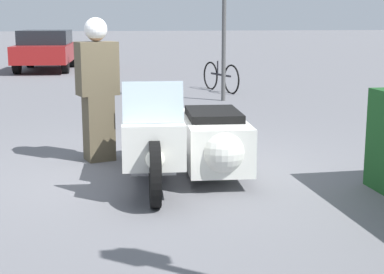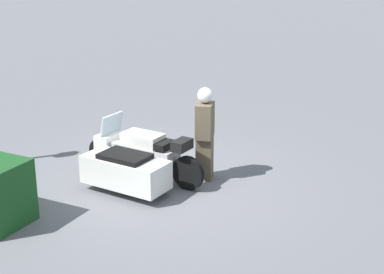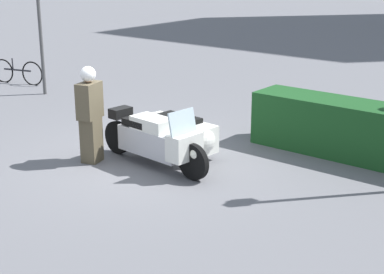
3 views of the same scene
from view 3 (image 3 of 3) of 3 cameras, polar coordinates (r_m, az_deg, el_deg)
name	(u,v)px [view 3 (image 3 of 3)]	position (r m, az deg, el deg)	size (l,w,h in m)	color
ground_plane	(139,160)	(10.80, -5.13, -2.20)	(160.00, 160.00, 0.00)	slate
police_motorcycle	(169,137)	(10.57, -2.20, 0.04)	(2.58, 1.48, 1.15)	black
officer_rider	(90,112)	(10.55, -9.86, 2.38)	(0.41, 0.54, 1.74)	brown
hedge_bush_curbside	(345,129)	(11.20, 14.65, 0.78)	(3.55, 0.90, 1.03)	#19471E
traffic_light_far	(39,7)	(15.86, -14.58, 12.12)	(0.22, 0.29, 3.49)	#4C4C4C
bicycle_parked	(18,72)	(17.67, -16.56, 6.06)	(1.67, 0.51, 0.75)	black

